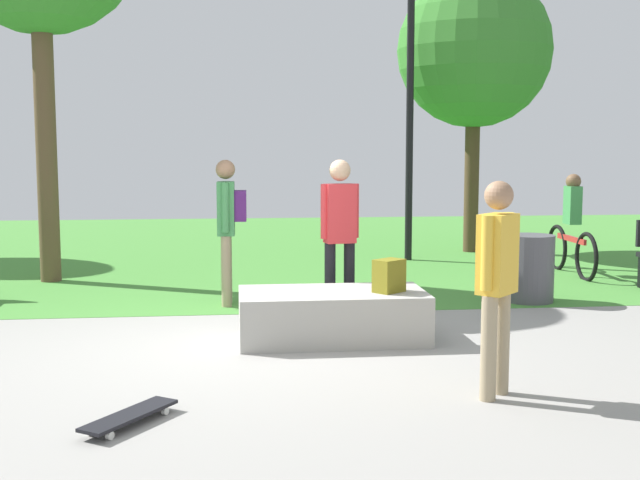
# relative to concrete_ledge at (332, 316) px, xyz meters

# --- Properties ---
(ground_plane) EXTENTS (28.00, 28.00, 0.00)m
(ground_plane) POSITION_rel_concrete_ledge_xyz_m (-0.85, -0.13, -0.24)
(ground_plane) COLOR gray
(grass_lawn) EXTENTS (26.60, 12.55, 0.01)m
(grass_lawn) POSITION_rel_concrete_ledge_xyz_m (-0.85, 7.60, -0.24)
(grass_lawn) COLOR #478C38
(grass_lawn) RESTS_ON ground_plane
(concrete_ledge) EXTENTS (1.81, 0.95, 0.48)m
(concrete_ledge) POSITION_rel_concrete_ledge_xyz_m (0.00, 0.00, 0.00)
(concrete_ledge) COLOR #A8A59E
(concrete_ledge) RESTS_ON ground_plane
(backpack_on_ledge) EXTENTS (0.34, 0.33, 0.32)m
(backpack_on_ledge) POSITION_rel_concrete_ledge_xyz_m (0.54, -0.11, 0.40)
(backpack_on_ledge) COLOR olive
(backpack_on_ledge) RESTS_ON concrete_ledge
(skater_performing_trick) EXTENTS (0.37, 0.37, 1.63)m
(skater_performing_trick) POSITION_rel_concrete_ledge_xyz_m (0.99, -1.96, 0.71)
(skater_performing_trick) COLOR tan
(skater_performing_trick) RESTS_ON ground_plane
(skater_watching) EXTENTS (0.42, 0.25, 1.75)m
(skater_watching) POSITION_rel_concrete_ledge_xyz_m (0.19, 0.92, 0.79)
(skater_watching) COLOR black
(skater_watching) RESTS_ON ground_plane
(skateboard_by_ledge) EXTENTS (0.62, 0.77, 0.08)m
(skateboard_by_ledge) POSITION_rel_concrete_ledge_xyz_m (-1.68, -2.30, -0.18)
(skateboard_by_ledge) COLOR black
(skateboard_by_ledge) RESTS_ON ground_plane
(tree_young_birch) EXTENTS (2.72, 2.72, 4.94)m
(tree_young_birch) POSITION_rel_concrete_ledge_xyz_m (3.33, 6.48, 3.32)
(tree_young_birch) COLOR #4C3823
(tree_young_birch) RESTS_ON grass_lawn
(lamp_post) EXTENTS (0.28, 0.28, 4.81)m
(lamp_post) POSITION_rel_concrete_ledge_xyz_m (1.97, 5.52, 2.64)
(lamp_post) COLOR black
(lamp_post) RESTS_ON ground_plane
(trash_bin) EXTENTS (0.59, 0.59, 0.82)m
(trash_bin) POSITION_rel_concrete_ledge_xyz_m (2.64, 1.73, 0.17)
(trash_bin) COLOR #4C4C51
(trash_bin) RESTS_ON ground_plane
(pedestrian_with_backpack) EXTENTS (0.36, 0.43, 1.73)m
(pedestrian_with_backpack) POSITION_rel_concrete_ledge_xyz_m (-1.01, 1.90, 0.80)
(pedestrian_with_backpack) COLOR tan
(pedestrian_with_backpack) RESTS_ON ground_plane
(cyclist_on_bicycle) EXTENTS (0.22, 1.82, 1.52)m
(cyclist_on_bicycle) POSITION_rel_concrete_ledge_xyz_m (4.03, 3.74, 0.39)
(cyclist_on_bicycle) COLOR black
(cyclist_on_bicycle) RESTS_ON ground_plane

